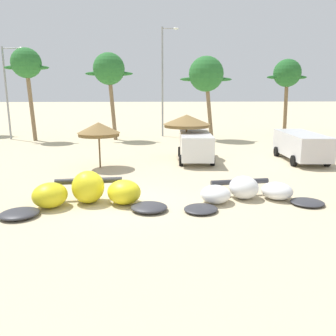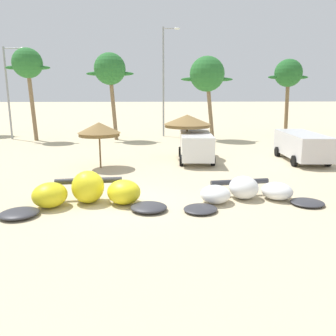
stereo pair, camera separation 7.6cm
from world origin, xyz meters
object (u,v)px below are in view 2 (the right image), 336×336
(beach_umbrella_middle, at_px, (187,121))
(palm_center_left, at_px, (207,75))
(parked_car_second, at_px, (196,144))
(lamppost_west, at_px, (9,88))
(palm_left, at_px, (28,65))
(palm_center_right, at_px, (288,74))
(kite_left, at_px, (87,193))
(parked_van, at_px, (301,144))
(lamppost_west_center, at_px, (165,78))
(palm_left_of_gap, at_px, (110,70))
(beach_umbrella_near_van, at_px, (99,129))
(kite_left_of_center, at_px, (246,192))

(beach_umbrella_middle, bearing_deg, palm_center_left, 73.34)
(parked_car_second, distance_m, lamppost_west, 19.91)
(palm_left, distance_m, palm_center_right, 24.76)
(kite_left, height_order, parked_van, parked_van)
(parked_car_second, bearing_deg, beach_umbrella_middle, 120.00)
(palm_center_left, relative_size, lamppost_west_center, 0.73)
(lamppost_west, relative_size, lamppost_west_center, 0.81)
(parked_car_second, height_order, lamppost_west_center, lamppost_west_center)
(palm_left_of_gap, relative_size, lamppost_west_center, 0.75)
(beach_umbrella_near_van, relative_size, palm_center_left, 0.36)
(lamppost_west, distance_m, lamppost_west_center, 14.64)
(palm_center_left, bearing_deg, parked_car_second, -102.69)
(palm_center_right, bearing_deg, beach_umbrella_near_van, -139.68)
(palm_left, relative_size, lamppost_west_center, 0.79)
(beach_umbrella_near_van, relative_size, palm_center_right, 0.36)
(palm_center_left, bearing_deg, parked_van, -66.11)
(kite_left_of_center, bearing_deg, parked_car_second, 96.93)
(beach_umbrella_near_van, height_order, beach_umbrella_middle, beach_umbrella_middle)
(parked_car_second, distance_m, palm_center_left, 11.46)
(beach_umbrella_middle, bearing_deg, palm_left, 145.45)
(palm_left_of_gap, relative_size, lamppost_west, 0.94)
(palm_center_left, height_order, palm_center_right, palm_center_left)
(kite_left, distance_m, palm_center_right, 27.33)
(kite_left, distance_m, beach_umbrella_near_van, 7.21)
(beach_umbrella_near_van, relative_size, parked_van, 0.50)
(palm_left, height_order, palm_left_of_gap, palm_left)
(lamppost_west_center, bearing_deg, kite_left_of_center, -82.99)
(palm_center_right, bearing_deg, kite_left_of_center, -114.88)
(parked_van, bearing_deg, kite_left_of_center, -125.59)
(lamppost_west, bearing_deg, palm_center_right, 2.54)
(palm_center_left, bearing_deg, beach_umbrella_middle, -106.66)
(beach_umbrella_middle, bearing_deg, beach_umbrella_near_van, -153.31)
(kite_left_of_center, bearing_deg, beach_umbrella_near_van, 136.39)
(palm_left_of_gap, bearing_deg, palm_left, -178.41)
(lamppost_west, bearing_deg, palm_center_left, -3.15)
(kite_left_of_center, height_order, beach_umbrella_middle, beach_umbrella_middle)
(palm_left_of_gap, height_order, lamppost_west_center, lamppost_west_center)
(parked_van, height_order, palm_left_of_gap, palm_left_of_gap)
(parked_car_second, xyz_separation_m, lamppost_west, (-16.09, 11.13, 3.70))
(parked_van, bearing_deg, palm_left_of_gap, 141.76)
(beach_umbrella_middle, height_order, parked_car_second, beach_umbrella_middle)
(parked_van, bearing_deg, palm_left, 153.28)
(lamppost_west, bearing_deg, lamppost_west_center, 5.47)
(kite_left_of_center, xyz_separation_m, beach_umbrella_middle, (-1.54, 9.49, 2.18))
(kite_left_of_center, distance_m, lamppost_west, 26.53)
(lamppost_west, height_order, lamppost_west_center, lamppost_west_center)
(kite_left_of_center, distance_m, palm_left, 24.78)
(parked_van, relative_size, lamppost_west_center, 0.52)
(beach_umbrella_near_van, distance_m, parked_van, 13.09)
(palm_left_of_gap, xyz_separation_m, palm_center_right, (17.39, 2.04, -0.24))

